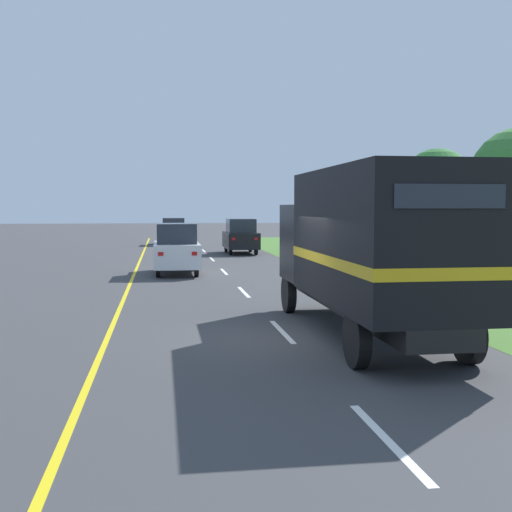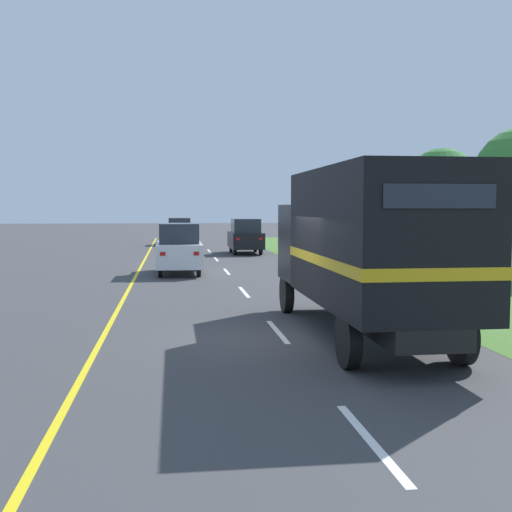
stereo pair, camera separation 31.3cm
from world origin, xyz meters
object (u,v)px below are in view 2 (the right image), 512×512
lead_car_black_ahead (245,236)px  highway_sign (457,233)px  roadside_tree_mid (442,185)px  lead_car_white (179,249)px  lead_car_grey_ahead (179,231)px  horse_trailer_truck (365,245)px

lead_car_black_ahead → highway_sign: 19.19m
roadside_tree_mid → lead_car_white: bearing=-157.6°
lead_car_white → lead_car_grey_ahead: lead_car_white is taller
lead_car_black_ahead → roadside_tree_mid: roadside_tree_mid is taller
highway_sign → roadside_tree_mid: bearing=68.4°
roadside_tree_mid → horse_trailer_truck: bearing=-117.5°
lead_car_grey_ahead → highway_sign: bearing=-74.0°
lead_car_white → lead_car_grey_ahead: size_ratio=0.96×
highway_sign → roadside_tree_mid: size_ratio=0.53×
lead_car_white → highway_sign: 11.26m
horse_trailer_truck → highway_sign: horse_trailer_truck is taller
lead_car_grey_ahead → lead_car_white: bearing=-90.6°
lead_car_black_ahead → lead_car_grey_ahead: lead_car_black_ahead is taller
lead_car_grey_ahead → highway_sign: size_ratio=1.33×
lead_car_black_ahead → lead_car_grey_ahead: 10.67m
lead_car_white → lead_car_grey_ahead: 21.21m
horse_trailer_truck → highway_sign: size_ratio=2.58×
highway_sign → roadside_tree_mid: roadside_tree_mid is taller
lead_car_grey_ahead → highway_sign: (8.19, -28.64, 0.93)m
horse_trailer_truck → roadside_tree_mid: roadside_tree_mid is taller
horse_trailer_truck → highway_sign: (4.79, 6.07, -0.02)m
lead_car_white → highway_sign: size_ratio=1.29×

